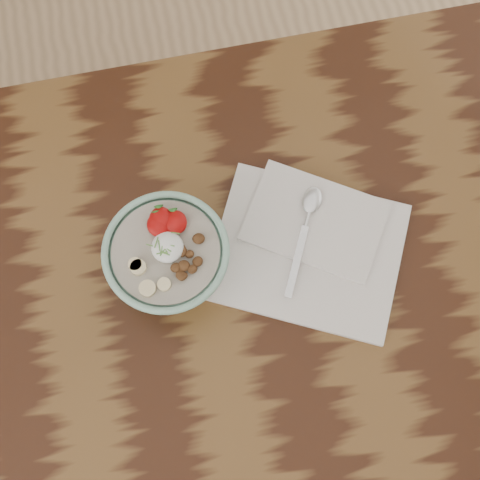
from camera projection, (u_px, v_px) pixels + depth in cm
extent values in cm
cube|color=#33180C|center=(147.00, 331.00, 101.24)|extent=(160.00, 90.00, 4.00)
cylinder|color=#4C2D19|center=(454.00, 138.00, 152.25)|extent=(7.00, 7.00, 71.00)
cylinder|color=#89B8A2|center=(172.00, 268.00, 101.56)|extent=(7.90, 7.90, 1.13)
torus|color=#89B8A2|center=(165.00, 251.00, 92.76)|extent=(17.97, 17.97, 1.03)
cylinder|color=#B6A997|center=(166.00, 252.00, 93.30)|extent=(15.24, 15.24, 0.94)
ellipsoid|color=white|center=(167.00, 247.00, 92.12)|extent=(4.53, 4.53, 2.49)
ellipsoid|color=#9B0807|center=(161.00, 219.00, 93.30)|extent=(3.35, 3.69, 1.84)
cone|color=#286623|center=(159.00, 209.00, 93.46)|extent=(1.40, 1.03, 1.52)
ellipsoid|color=#9B0807|center=(175.00, 222.00, 93.19)|extent=(3.28, 3.61, 1.80)
cone|color=#286623|center=(173.00, 212.00, 93.34)|extent=(1.40, 1.03, 1.52)
ellipsoid|color=#9B0807|center=(158.00, 225.00, 93.09)|extent=(3.25, 3.58, 1.79)
cone|color=#286623|center=(156.00, 214.00, 93.23)|extent=(1.40, 1.03, 1.52)
cylinder|color=beige|center=(164.00, 284.00, 91.03)|extent=(1.90, 1.90, 0.70)
cylinder|color=beige|center=(138.00, 267.00, 91.74)|extent=(2.25, 2.25, 0.70)
cylinder|color=beige|center=(147.00, 288.00, 90.86)|extent=(2.35, 2.35, 0.70)
cylinder|color=beige|center=(135.00, 264.00, 91.88)|extent=(1.90, 1.90, 0.70)
ellipsoid|color=#59341A|center=(184.00, 266.00, 91.61)|extent=(2.31, 2.29, 1.24)
ellipsoid|color=#59341A|center=(183.00, 277.00, 91.23)|extent=(1.80, 1.60, 0.85)
ellipsoid|color=#59341A|center=(182.00, 252.00, 92.27)|extent=(1.81, 1.95, 1.13)
ellipsoid|color=#59341A|center=(199.00, 239.00, 92.76)|extent=(1.95, 1.80, 1.03)
ellipsoid|color=#59341A|center=(181.00, 275.00, 91.29)|extent=(2.00, 1.96, 0.87)
ellipsoid|color=#59341A|center=(181.00, 248.00, 92.57)|extent=(1.44, 1.43, 0.85)
ellipsoid|color=#59341A|center=(176.00, 268.00, 91.55)|extent=(1.67, 1.42, 1.25)
ellipsoid|color=#59341A|center=(193.00, 269.00, 91.55)|extent=(1.89, 1.80, 1.11)
ellipsoid|color=#59341A|center=(198.00, 261.00, 91.86)|extent=(2.10, 2.09, 0.90)
ellipsoid|color=#59341A|center=(190.00, 254.00, 92.30)|extent=(1.47, 1.39, 0.87)
cylinder|color=#598D3B|center=(171.00, 245.00, 91.02)|extent=(1.08, 0.60, 0.22)
cylinder|color=#598D3B|center=(167.00, 249.00, 90.87)|extent=(0.98, 1.05, 0.22)
cylinder|color=#598D3B|center=(175.00, 233.00, 91.56)|extent=(1.20, 0.58, 0.22)
cylinder|color=#598D3B|center=(162.00, 249.00, 90.86)|extent=(0.46, 0.99, 0.21)
cylinder|color=#598D3B|center=(159.00, 246.00, 91.01)|extent=(0.25, 1.53, 0.23)
cylinder|color=#598D3B|center=(166.00, 251.00, 90.77)|extent=(0.35, 1.00, 0.21)
cylinder|color=#598D3B|center=(162.00, 253.00, 90.71)|extent=(1.55, 0.21, 0.23)
cylinder|color=#598D3B|center=(162.00, 252.00, 90.73)|extent=(0.94, 0.94, 0.22)
cylinder|color=#598D3B|center=(165.00, 253.00, 90.68)|extent=(1.30, 0.90, 0.23)
cylinder|color=#598D3B|center=(156.00, 242.00, 91.15)|extent=(0.87, 1.50, 0.24)
cylinder|color=#598D3B|center=(150.00, 245.00, 91.04)|extent=(0.93, 0.59, 0.21)
cube|color=silver|center=(308.00, 251.00, 102.39)|extent=(35.24, 32.84, 1.08)
cube|color=silver|center=(315.00, 221.00, 102.97)|extent=(24.83, 22.88, 0.65)
cube|color=silver|center=(297.00, 261.00, 100.51)|extent=(6.12, 10.79, 0.35)
cylinder|color=silver|center=(308.00, 217.00, 102.44)|extent=(1.97, 3.00, 0.70)
ellipsoid|color=silver|center=(312.00, 200.00, 103.16)|extent=(4.79, 5.48, 0.95)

